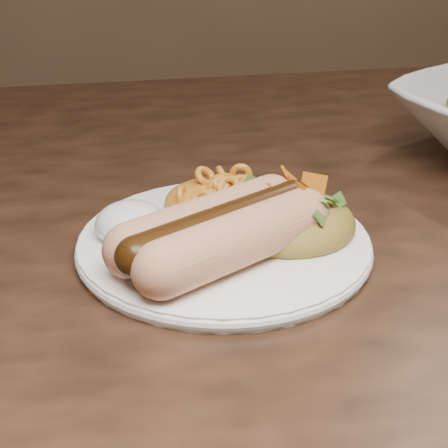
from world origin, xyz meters
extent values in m
cube|color=#422515|center=(0.00, 0.00, 0.73)|extent=(1.60, 0.90, 0.04)
cylinder|color=white|center=(-0.01, -0.04, 0.76)|extent=(0.21, 0.21, 0.01)
cylinder|color=#E59D73|center=(-0.02, -0.08, 0.78)|extent=(0.12, 0.09, 0.04)
cylinder|color=#E59D73|center=(-0.02, -0.05, 0.78)|extent=(0.12, 0.09, 0.04)
cylinder|color=#442609|center=(-0.02, -0.06, 0.78)|extent=(0.13, 0.09, 0.03)
ellipsoid|color=orange|center=(-0.01, 0.02, 0.78)|extent=(0.10, 0.10, 0.03)
ellipsoid|color=white|center=(-0.08, -0.02, 0.78)|extent=(0.05, 0.05, 0.03)
ellipsoid|color=#AA4227|center=(0.03, -0.03, 0.77)|extent=(0.10, 0.09, 0.04)
camera|label=1|loc=(-0.10, -0.45, 0.98)|focal=55.00mm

